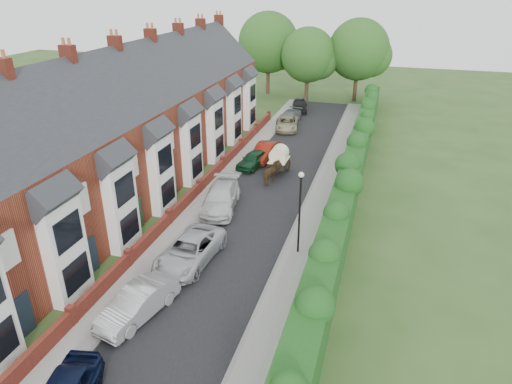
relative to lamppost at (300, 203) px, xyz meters
The scene contains 23 objects.
ground 6.20m from the lamppost, 130.36° to the right, with size 140.00×140.00×0.00m, color #2D4C1E.
road 8.66m from the lamppost, 119.12° to the left, with size 6.00×58.00×0.02m, color black.
pavement_hedge_side 7.71m from the lamppost, 88.36° to the left, with size 2.20×58.00×0.12m, color gray.
pavement_house_side 10.93m from the lamppost, 137.91° to the left, with size 1.70×58.00×0.12m, color gray.
kerb_hedge_side 7.76m from the lamppost, 96.92° to the left, with size 0.18×58.00×0.13m, color gray.
kerb_house_side 10.38m from the lamppost, 134.79° to the left, with size 0.18×58.00×0.13m, color gray.
hedge 7.47m from the lamppost, 74.05° to the left, with size 2.10×58.00×2.85m.
terrace_row 15.52m from the lamppost, 157.25° to the left, with size 9.05×40.50×11.50m.
garden_wall_row 10.98m from the lamppost, 145.56° to the left, with size 0.35×40.35×1.10m.
lamppost is the anchor object (origin of this frame).
tree_far_left 36.66m from the lamppost, 99.53° to the left, with size 7.14×6.80×9.29m.
tree_far_right 38.20m from the lamppost, 90.02° to the left, with size 7.98×7.60×10.31m.
tree_far_back 41.01m from the lamppost, 107.06° to the left, with size 8.40×8.00×10.82m.
car_silver_a 10.04m from the lamppost, 129.26° to the right, with size 1.57×4.49×1.48m, color #A6A7AB.
car_silver_b 6.74m from the lamppost, 155.36° to the right, with size 2.49×5.39×1.50m, color #B6BABE.
car_white 8.00m from the lamppost, 146.76° to the left, with size 2.21×5.43×1.58m, color silver.
car_green 14.02m from the lamppost, 117.68° to the left, with size 1.59×3.95×1.35m, color #10351C.
car_red 15.60m from the lamppost, 112.66° to the left, with size 1.52×4.36×1.44m, color maroon.
car_beige 24.31m from the lamppost, 104.48° to the left, with size 2.19×4.74×1.32m, color tan.
car_grey 26.96m from the lamppost, 103.80° to the left, with size 1.80×4.42×1.28m, color #575A5F.
car_black 31.73m from the lamppost, 101.39° to the left, with size 1.76×4.37×1.49m, color black.
horse 10.41m from the lamppost, 113.27° to the left, with size 0.92×2.03×1.71m, color #48331A.
horse_cart 12.32m from the lamppost, 109.20° to the left, with size 1.48×3.27×2.36m.
Camera 1 is at (7.50, -18.44, 14.64)m, focal length 32.00 mm.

